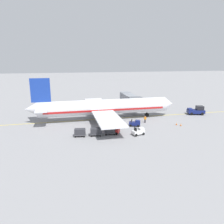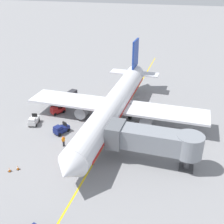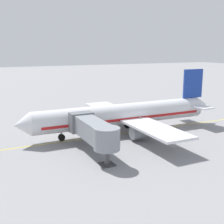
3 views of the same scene
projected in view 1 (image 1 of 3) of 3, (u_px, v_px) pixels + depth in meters
ground_plane at (101, 119)px, 53.41m from camera, size 400.00×400.00×0.00m
gate_lead_in_line at (101, 119)px, 53.41m from camera, size 0.24×80.00×0.01m
parked_airliner at (104, 107)px, 52.30m from camera, size 30.02×37.21×10.63m
jet_bridge at (129, 99)px, 61.54m from camera, size 12.10×3.50×4.98m
pushback_tractor at (196, 111)px, 57.84m from camera, size 3.26×4.82×2.40m
baggage_tug_lead at (139, 131)px, 42.14m from camera, size 1.81×2.72×1.62m
baggage_tug_trailing at (135, 123)px, 47.64m from camera, size 2.09×2.77×1.62m
baggage_tug_spare at (114, 130)px, 42.93m from camera, size 2.37×2.75×1.62m
baggage_cart_front at (110, 130)px, 42.34m from camera, size 1.61×2.97×1.58m
baggage_cart_second_in_train at (96, 131)px, 41.53m from camera, size 1.61×2.97×1.58m
baggage_cart_third_in_train at (80, 132)px, 41.15m from camera, size 1.61×2.97×1.58m
ground_crew_wing_walker at (145, 119)px, 50.14m from camera, size 0.36×0.71×1.69m
safety_cone_nose_left at (181, 125)px, 48.01m from camera, size 0.36×0.36×0.59m
safety_cone_nose_right at (177, 124)px, 48.63m from camera, size 0.36×0.36×0.59m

